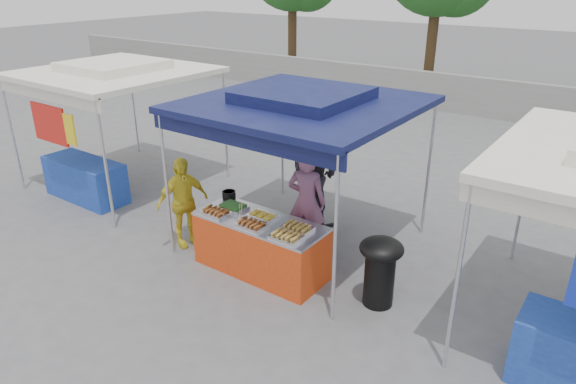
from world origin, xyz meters
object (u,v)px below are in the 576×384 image
Objects in this scene: vendor_table at (261,246)px; helper_man at (314,174)px; wok_burner at (380,266)px; customer_person at (183,202)px; cooking_pot at (229,195)px; vendor_woman at (307,202)px.

helper_man is at bearing 97.73° from vendor_table.
wok_burner is 3.37m from customer_person.
cooking_pot is 0.78m from customer_person.
wok_burner is 0.53× the size of helper_man.
helper_man is (0.63, 1.52, 0.01)m from cooking_pot.
cooking_pot is 1.64m from helper_man.
helper_man is at bearing -79.84° from vendor_woman.
helper_man reaches higher than vendor_table.
cooking_pot is at bearing 172.93° from wok_burner.
vendor_woman is at bearing 151.84° from wok_burner.
helper_man is (-0.44, 0.91, 0.08)m from vendor_woman.
customer_person reaches higher than vendor_table.
vendor_woman is at bearing 78.26° from vendor_table.
vendor_woman is 0.92× the size of helper_man.
vendor_table is 1.18× the size of vendor_woman.
cooking_pot is at bearing 13.68° from vendor_woman.
vendor_table is 9.42× the size of cooking_pot.
vendor_woman is 1.12× the size of customer_person.
wok_burner is 0.58× the size of vendor_woman.
cooking_pot is at bearing -40.90° from customer_person.
cooking_pot is (-0.88, 0.32, 0.49)m from vendor_table.
customer_person is (-1.53, -0.08, 0.33)m from vendor_table.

